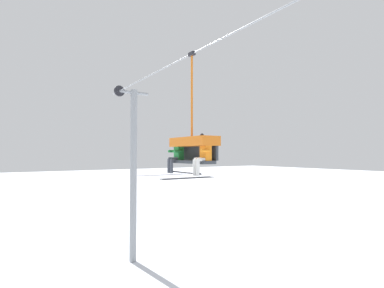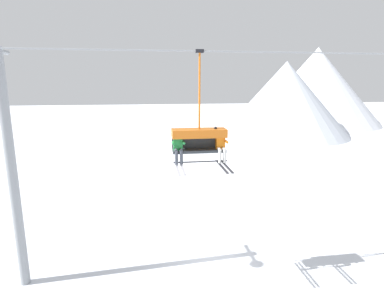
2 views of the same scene
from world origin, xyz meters
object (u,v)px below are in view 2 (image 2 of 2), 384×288
Objects in this scene: lift_tower_near at (11,168)px; chairlift_chair at (199,136)px; skier_orange at (221,145)px; skier_green at (178,147)px.

lift_tower_near reaches higher than chairlift_chair.
chairlift_chair is 2.31× the size of skier_orange.
lift_tower_near is 5.38× the size of skier_orange.
skier_orange is (1.56, 0.01, 0.02)m from skier_green.
lift_tower_near is 5.38× the size of skier_green.
skier_orange is (7.61, -0.92, 0.84)m from lift_tower_near.
lift_tower_near is at bearing 171.25° from skier_green.
chairlift_chair is at bearing -5.94° from lift_tower_near.
chairlift_chair is at bearing 164.70° from skier_orange.
lift_tower_near is 6.18m from skier_green.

